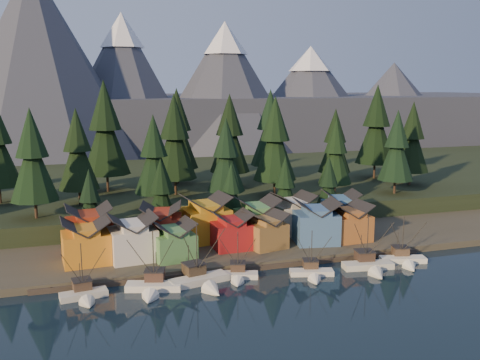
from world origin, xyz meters
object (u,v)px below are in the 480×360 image
object	(u,v)px
boat_0	(84,287)
boat_4	(313,267)
boat_1	(152,280)
boat_2	(202,273)
boat_3	(238,269)
boat_5	(370,259)
house_back_0	(89,227)
house_back_1	(161,225)
house_front_1	(133,236)
house_front_0	(86,240)
boat_6	(405,254)

from	to	relation	value
boat_0	boat_4	world-z (taller)	boat_0
boat_1	boat_2	world-z (taller)	boat_2
boat_1	boat_3	size ratio (longest dim) A/B	1.20
boat_3	boat_5	world-z (taller)	boat_5
boat_1	house_back_0	size ratio (longest dim) A/B	1.20
boat_3	house_back_1	world-z (taller)	house_back_1
boat_0	house_back_1	distance (m)	27.51
house_front_1	house_back_1	distance (m)	9.49
boat_3	boat_5	distance (m)	26.95
boat_1	house_front_1	world-z (taller)	house_front_1
house_back_0	boat_0	bearing A→B (deg)	-98.45
house_back_0	boat_1	bearing A→B (deg)	-70.71
boat_4	house_front_1	distance (m)	36.59
house_back_0	boat_5	bearing A→B (deg)	-28.97
boat_4	house_back_0	distance (m)	47.72
boat_5	house_back_0	size ratio (longest dim) A/B	1.20
boat_5	house_front_0	bearing A→B (deg)	171.14
boat_0	boat_5	size ratio (longest dim) A/B	0.90
boat_2	boat_4	world-z (taller)	boat_2
boat_3	boat_6	distance (m)	35.77
boat_3	boat_4	world-z (taller)	boat_3
boat_3	boat_5	xyz separation A→B (m)	(26.76, -3.15, 0.30)
boat_0	boat_6	xyz separation A→B (m)	(63.90, -0.47, -0.15)
boat_2	house_front_1	xyz separation A→B (m)	(-10.90, 14.50, 4.06)
house_back_0	house_front_1	bearing A→B (deg)	-48.86
boat_0	house_front_0	xyz separation A→B (m)	(0.88, 15.45, 4.06)
house_back_0	house_back_1	size ratio (longest dim) A/B	0.97
boat_3	house_back_0	distance (m)	34.44
boat_5	boat_4	bearing A→B (deg)	-172.00
boat_1	boat_6	xyz separation A→B (m)	(52.16, -0.27, -0.27)
boat_0	boat_4	size ratio (longest dim) A/B	1.10
boat_6	house_back_1	bearing A→B (deg)	170.24
boat_1	house_front_1	size ratio (longest dim) A/B	1.22
boat_4	house_back_1	bearing A→B (deg)	153.52
boat_0	house_front_0	size ratio (longest dim) A/B	1.12
boat_2	boat_4	xyz separation A→B (m)	(21.50, -1.87, -0.50)
boat_4	boat_5	distance (m)	12.54
boat_4	boat_5	bearing A→B (deg)	14.57
boat_2	boat_3	world-z (taller)	boat_2
boat_1	boat_4	world-z (taller)	boat_1
boat_0	house_front_1	bearing A→B (deg)	47.51
house_front_0	house_back_1	size ratio (longest dim) A/B	0.93
boat_3	house_front_0	bearing A→B (deg)	170.62
boat_1	boat_2	xyz separation A→B (m)	(9.16, 0.44, 0.05)
boat_1	house_front_0	size ratio (longest dim) A/B	1.24
boat_1	boat_5	size ratio (longest dim) A/B	1.00
boat_2	house_front_0	world-z (taller)	boat_2
boat_1	boat_0	bearing A→B (deg)	-164.30
boat_2	boat_5	size ratio (longest dim) A/B	1.06
boat_5	house_front_0	world-z (taller)	boat_5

